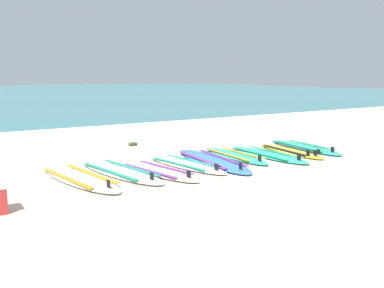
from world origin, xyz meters
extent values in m
plane|color=beige|center=(0.00, 0.00, 0.00)|extent=(80.00, 80.00, 0.00)
cube|color=white|center=(0.00, 5.91, 0.06)|extent=(80.00, 1.15, 0.11)
ellipsoid|color=white|center=(-2.51, 0.56, 0.04)|extent=(0.97, 2.46, 0.07)
cube|color=gold|center=(-2.73, 0.53, 0.08)|extent=(0.35, 1.67, 0.01)
cube|color=gold|center=(-2.30, 0.60, 0.08)|extent=(0.35, 1.67, 0.01)
cube|color=black|center=(-2.37, -0.36, 0.12)|extent=(0.03, 0.09, 0.11)
ellipsoid|color=silver|center=(-1.78, 0.64, 0.04)|extent=(0.97, 2.45, 0.07)
cube|color=teal|center=(-1.99, 0.60, 0.08)|extent=(0.35, 1.66, 0.01)
cube|color=teal|center=(-1.57, 0.67, 0.08)|extent=(0.35, 1.66, 0.01)
cube|color=black|center=(-1.63, -0.28, 0.12)|extent=(0.03, 0.09, 0.11)
ellipsoid|color=white|center=(-1.22, 0.31, 0.04)|extent=(0.88, 2.11, 0.07)
cube|color=purple|center=(-1.40, 0.27, 0.08)|extent=(0.34, 1.43, 0.01)
cube|color=purple|center=(-1.04, 0.34, 0.08)|extent=(0.34, 1.43, 0.01)
cube|color=black|center=(-1.07, -0.48, 0.12)|extent=(0.03, 0.09, 0.11)
ellipsoid|color=white|center=(-0.52, 0.52, 0.04)|extent=(0.83, 2.17, 0.07)
cube|color=teal|center=(-0.71, 0.49, 0.08)|extent=(0.29, 1.47, 0.01)
cube|color=teal|center=(-0.33, 0.55, 0.08)|extent=(0.29, 1.47, 0.01)
cube|color=black|center=(-0.40, -0.29, 0.12)|extent=(0.03, 0.09, 0.11)
ellipsoid|color=#3875CC|center=(0.09, 0.53, 0.04)|extent=(0.91, 2.64, 0.07)
cube|color=purple|center=(-0.14, 0.56, 0.08)|extent=(0.28, 1.81, 0.01)
cube|color=purple|center=(0.32, 0.51, 0.08)|extent=(0.28, 1.81, 0.01)
cube|color=black|center=(-0.01, -0.47, 0.12)|extent=(0.02, 0.09, 0.11)
ellipsoid|color=#2DB793|center=(0.78, 0.68, 0.04)|extent=(0.63, 2.09, 0.07)
cube|color=gold|center=(0.59, 0.69, 0.08)|extent=(0.15, 1.45, 0.01)
cube|color=gold|center=(0.97, 0.67, 0.08)|extent=(0.15, 1.45, 0.01)
cube|color=black|center=(0.74, -0.12, 0.12)|extent=(0.02, 0.09, 0.11)
ellipsoid|color=#2DB793|center=(1.42, 0.41, 0.04)|extent=(0.57, 2.24, 0.07)
cube|color=teal|center=(1.22, 0.41, 0.08)|extent=(0.08, 1.57, 0.01)
cube|color=teal|center=(1.62, 0.41, 0.08)|extent=(0.08, 1.57, 0.01)
cube|color=black|center=(1.42, -0.47, 0.12)|extent=(0.01, 0.09, 0.11)
ellipsoid|color=yellow|center=(2.13, 0.45, 0.04)|extent=(0.71, 2.04, 0.07)
cube|color=black|center=(1.95, 0.47, 0.08)|extent=(0.22, 1.40, 0.01)
cube|color=black|center=(2.31, 0.43, 0.08)|extent=(0.22, 1.40, 0.01)
cube|color=black|center=(2.04, -0.33, 0.12)|extent=(0.02, 0.09, 0.11)
cube|color=black|center=(1.91, -0.25, 0.12)|extent=(0.02, 0.09, 0.11)
cube|color=black|center=(2.19, -0.28, 0.12)|extent=(0.02, 0.09, 0.11)
ellipsoid|color=#2DB793|center=(2.77, 0.63, 0.04)|extent=(0.84, 2.33, 0.07)
cube|color=teal|center=(2.57, 0.66, 0.08)|extent=(0.27, 1.59, 0.01)
cube|color=teal|center=(2.97, 0.61, 0.08)|extent=(0.27, 1.59, 0.01)
cube|color=black|center=(2.66, -0.25, 0.12)|extent=(0.02, 0.09, 0.11)
ellipsoid|color=#384723|center=(-0.38, 3.14, 0.04)|extent=(0.23, 0.19, 0.08)
camera|label=1|loc=(-4.46, -5.87, 1.67)|focal=38.64mm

